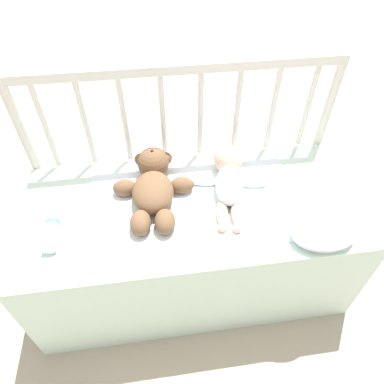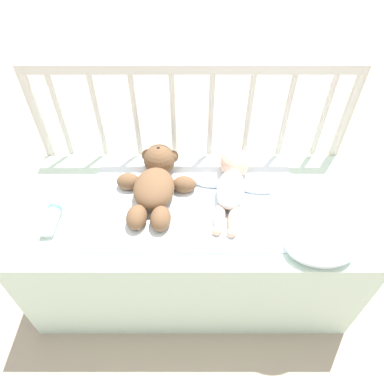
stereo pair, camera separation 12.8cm
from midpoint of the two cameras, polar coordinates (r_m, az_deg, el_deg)
The scene contains 8 objects.
ground_plane at distance 1.72m, azimuth 2.19°, elevation -13.53°, with size 12.00×12.00×0.00m, color tan.
crib_mattress at distance 1.51m, azimuth 2.45°, elevation -8.68°, with size 1.31×0.59×0.50m.
crib_rail at distance 1.46m, azimuth 2.61°, elevation 10.82°, with size 1.31×0.04×0.92m.
blanket at distance 1.33m, azimuth 3.07°, elevation -1.43°, with size 0.81×0.50×0.01m.
teddy_bear at distance 1.33m, azimuth -3.39°, elevation 1.58°, with size 0.32×0.41×0.13m.
baby at distance 1.35m, azimuth 9.36°, elevation 1.47°, with size 0.32×0.40×0.12m.
small_pillow at distance 1.25m, azimuth 23.36°, elevation -8.72°, with size 0.23×0.16×0.06m.
baby_bottle at distance 1.32m, azimuth -19.81°, elevation -4.14°, with size 0.05×0.15×0.05m.
Camera 2 is at (0.00, -0.88, 1.48)m, focal length 32.00 mm.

